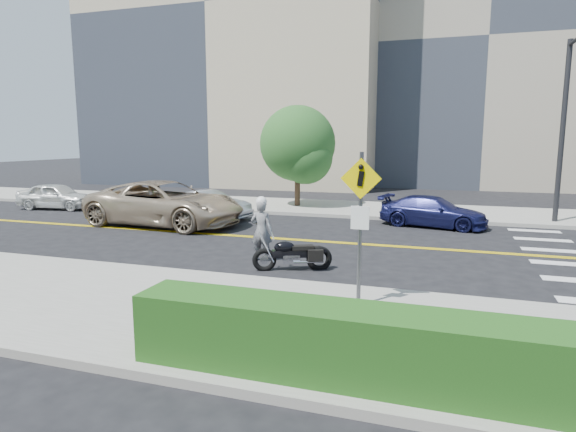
{
  "coord_description": "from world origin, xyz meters",
  "views": [
    {
      "loc": [
        5.69,
        -15.37,
        3.37
      ],
      "look_at": [
        1.46,
        -2.35,
        1.2
      ],
      "focal_mm": 30.0,
      "sensor_mm": 36.0,
      "label": 1
    }
  ],
  "objects_px": {
    "motorcycle": "(293,247)",
    "parked_car_blue": "(433,212)",
    "motorcyclist": "(262,229)",
    "suv": "(165,203)",
    "parked_car_silver": "(209,205)",
    "pedestrian_sign": "(360,214)",
    "parked_car_white": "(57,196)"
  },
  "relations": [
    {
      "from": "motorcyclist",
      "to": "suv",
      "type": "distance_m",
      "value": 7.02
    },
    {
      "from": "motorcycle",
      "to": "parked_car_blue",
      "type": "height_order",
      "value": "motorcycle"
    },
    {
      "from": "motorcycle",
      "to": "suv",
      "type": "bearing_deg",
      "value": 121.29
    },
    {
      "from": "parked_car_silver",
      "to": "parked_car_blue",
      "type": "distance_m",
      "value": 9.28
    },
    {
      "from": "suv",
      "to": "pedestrian_sign",
      "type": "bearing_deg",
      "value": -125.2
    },
    {
      "from": "motorcycle",
      "to": "parked_car_blue",
      "type": "bearing_deg",
      "value": 43.31
    },
    {
      "from": "parked_car_white",
      "to": "pedestrian_sign",
      "type": "bearing_deg",
      "value": -127.77
    },
    {
      "from": "suv",
      "to": "parked_car_blue",
      "type": "relative_size",
      "value": 1.55
    },
    {
      "from": "pedestrian_sign",
      "to": "motorcycle",
      "type": "bearing_deg",
      "value": 129.66
    },
    {
      "from": "parked_car_silver",
      "to": "parked_car_blue",
      "type": "relative_size",
      "value": 0.9
    },
    {
      "from": "motorcycle",
      "to": "parked_car_white",
      "type": "relative_size",
      "value": 0.53
    },
    {
      "from": "parked_car_blue",
      "to": "parked_car_silver",
      "type": "bearing_deg",
      "value": 108.14
    },
    {
      "from": "pedestrian_sign",
      "to": "motorcyclist",
      "type": "height_order",
      "value": "pedestrian_sign"
    },
    {
      "from": "motorcyclist",
      "to": "parked_car_silver",
      "type": "distance_m",
      "value": 7.74
    },
    {
      "from": "motorcyclist",
      "to": "parked_car_white",
      "type": "bearing_deg",
      "value": -27.09
    },
    {
      "from": "motorcyclist",
      "to": "motorcycle",
      "type": "bearing_deg",
      "value": 147.57
    },
    {
      "from": "suv",
      "to": "parked_car_silver",
      "type": "bearing_deg",
      "value": -20.56
    },
    {
      "from": "pedestrian_sign",
      "to": "parked_car_silver",
      "type": "height_order",
      "value": "pedestrian_sign"
    },
    {
      "from": "motorcycle",
      "to": "parked_car_white",
      "type": "bearing_deg",
      "value": 130.05
    },
    {
      "from": "pedestrian_sign",
      "to": "parked_car_white",
      "type": "height_order",
      "value": "pedestrian_sign"
    },
    {
      "from": "motorcyclist",
      "to": "parked_car_blue",
      "type": "bearing_deg",
      "value": -123.28
    },
    {
      "from": "suv",
      "to": "parked_car_white",
      "type": "height_order",
      "value": "suv"
    },
    {
      "from": "suv",
      "to": "parked_car_blue",
      "type": "xyz_separation_m",
      "value": [
        10.15,
        2.99,
        -0.29
      ]
    },
    {
      "from": "motorcyclist",
      "to": "parked_car_blue",
      "type": "distance_m",
      "value": 8.39
    },
    {
      "from": "pedestrian_sign",
      "to": "parked_car_silver",
      "type": "relative_size",
      "value": 0.81
    },
    {
      "from": "parked_car_white",
      "to": "suv",
      "type": "bearing_deg",
      "value": -114.47
    },
    {
      "from": "pedestrian_sign",
      "to": "parked_car_silver",
      "type": "distance_m",
      "value": 12.47
    },
    {
      "from": "pedestrian_sign",
      "to": "parked_car_blue",
      "type": "distance_m",
      "value": 10.56
    },
    {
      "from": "pedestrian_sign",
      "to": "parked_car_blue",
      "type": "bearing_deg",
      "value": 83.71
    },
    {
      "from": "pedestrian_sign",
      "to": "suv",
      "type": "xyz_separation_m",
      "value": [
        -9.0,
        7.42,
        -1.08
      ]
    },
    {
      "from": "suv",
      "to": "parked_car_silver",
      "type": "height_order",
      "value": "suv"
    },
    {
      "from": "parked_car_blue",
      "to": "motorcycle",
      "type": "bearing_deg",
      "value": 168.8
    }
  ]
}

